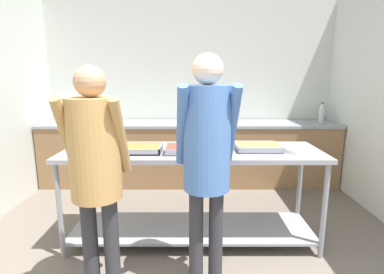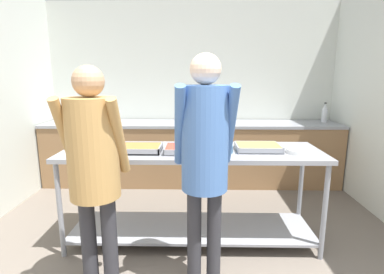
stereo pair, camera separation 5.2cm
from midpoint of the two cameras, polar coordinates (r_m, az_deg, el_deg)
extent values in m
cube|color=silver|center=(4.67, -0.80, 8.52)|extent=(4.40, 0.06, 2.65)
cube|color=olive|center=(4.44, -0.83, -3.29)|extent=(4.24, 0.62, 0.87)
cube|color=gray|center=(4.35, -0.85, 2.50)|extent=(4.24, 0.65, 0.04)
cube|color=black|center=(4.40, 8.68, 2.58)|extent=(0.46, 0.44, 0.02)
cube|color=gray|center=(2.78, -0.54, -2.85)|extent=(2.38, 0.70, 0.04)
cube|color=gray|center=(3.06, -0.51, -16.89)|extent=(2.30, 0.62, 0.02)
cylinder|color=gray|center=(2.89, -24.37, -12.85)|extent=(0.04, 0.04, 0.87)
cylinder|color=gray|center=(2.87, 23.40, -12.94)|extent=(0.04, 0.04, 0.87)
cylinder|color=gray|center=(3.41, -20.22, -8.79)|extent=(0.04, 0.04, 0.87)
cylinder|color=gray|center=(3.39, 19.39, -8.84)|extent=(0.04, 0.04, 0.87)
cylinder|color=gray|center=(2.75, -19.43, -2.55)|extent=(0.27, 0.27, 0.06)
cylinder|color=beige|center=(2.75, -19.47, -2.02)|extent=(0.24, 0.24, 0.01)
cylinder|color=black|center=(2.69, -15.29, -2.15)|extent=(0.14, 0.02, 0.02)
cube|color=gray|center=(2.75, -10.21, -2.60)|extent=(0.37, 0.30, 0.01)
cube|color=#9E6B33|center=(2.75, -10.23, -2.09)|extent=(0.35, 0.28, 0.04)
cube|color=gray|center=(2.61, -10.78, -2.93)|extent=(0.37, 0.01, 0.05)
cube|color=gray|center=(2.89, -9.73, -1.48)|extent=(0.37, 0.01, 0.05)
cube|color=gray|center=(2.79, -13.85, -2.14)|extent=(0.01, 0.30, 0.05)
cube|color=gray|center=(2.72, -6.51, -2.19)|extent=(0.01, 0.30, 0.05)
cube|color=gray|center=(2.69, -1.75, -2.75)|extent=(0.37, 0.30, 0.01)
cube|color=#B23D2D|center=(2.69, -1.75, -2.23)|extent=(0.35, 0.28, 0.04)
cube|color=gray|center=(2.55, -1.85, -3.10)|extent=(0.37, 0.01, 0.05)
cube|color=gray|center=(2.83, -1.66, -1.60)|extent=(0.37, 0.01, 0.05)
cube|color=gray|center=(2.70, -5.57, -2.30)|extent=(0.01, 0.30, 0.05)
cube|color=gray|center=(2.69, 2.09, -2.31)|extent=(0.01, 0.30, 0.05)
cylinder|color=#3D668C|center=(2.70, 5.14, -2.27)|extent=(0.21, 0.21, 0.06)
sphere|color=#2D702D|center=(2.69, 6.10, -1.48)|extent=(0.06, 0.06, 0.06)
sphere|color=#2D702D|center=(2.74, 5.27, -1.22)|extent=(0.05, 0.05, 0.05)
sphere|color=#2D702D|center=(2.69, 4.46, -1.41)|extent=(0.06, 0.06, 0.06)
sphere|color=#2D702D|center=(2.65, 5.50, -1.65)|extent=(0.07, 0.07, 0.07)
cube|color=gray|center=(2.82, 11.88, -2.31)|extent=(0.40, 0.31, 0.01)
cube|color=gold|center=(2.82, 11.90, -1.81)|extent=(0.38, 0.28, 0.04)
cube|color=gray|center=(2.68, 12.53, -2.62)|extent=(0.40, 0.01, 0.05)
cube|color=gray|center=(2.96, 11.32, -1.21)|extent=(0.40, 0.01, 0.05)
cube|color=gray|center=(2.79, 7.96, -1.91)|extent=(0.01, 0.31, 0.05)
cube|color=gray|center=(2.87, 15.72, -1.85)|extent=(0.01, 0.31, 0.05)
cylinder|color=white|center=(2.84, 19.45, -2.68)|extent=(0.25, 0.25, 0.01)
cylinder|color=white|center=(2.83, 19.47, -2.44)|extent=(0.25, 0.25, 0.01)
cylinder|color=white|center=(2.83, 19.49, -2.21)|extent=(0.25, 0.25, 0.01)
cylinder|color=#2D2D33|center=(2.43, -19.38, -18.88)|extent=(0.11, 0.11, 0.75)
cylinder|color=#2D2D33|center=(2.38, -15.68, -19.31)|extent=(0.11, 0.11, 0.75)
cylinder|color=tan|center=(2.19, -23.37, -0.01)|extent=(0.08, 0.31, 0.56)
cylinder|color=tan|center=(2.06, -14.11, -0.08)|extent=(0.08, 0.31, 0.56)
cylinder|color=tan|center=(2.14, -18.74, -2.18)|extent=(0.35, 0.35, 0.69)
sphere|color=tan|center=(2.08, -19.57, 9.99)|extent=(0.21, 0.21, 0.21)
cylinder|color=#2D2D33|center=(2.34, 0.12, -18.90)|extent=(0.10, 0.10, 0.79)
cylinder|color=#2D2D33|center=(2.36, 3.88, -18.67)|extent=(0.10, 0.10, 0.79)
cylinder|color=#4770B2|center=(2.03, -2.69, 1.94)|extent=(0.10, 0.33, 0.59)
cylinder|color=#4770B2|center=(2.08, 6.93, 2.10)|extent=(0.10, 0.33, 0.59)
cylinder|color=#4770B2|center=(2.07, 2.16, -0.32)|extent=(0.33, 0.33, 0.73)
sphere|color=beige|center=(2.02, 2.26, 12.82)|extent=(0.21, 0.21, 0.21)
cylinder|color=silver|center=(4.80, 23.13, 3.84)|extent=(0.08, 0.08, 0.19)
cone|color=silver|center=(4.78, 23.26, 5.44)|extent=(0.07, 0.07, 0.08)
cylinder|color=black|center=(4.78, 23.31, 5.99)|extent=(0.03, 0.03, 0.02)
camera|label=1|loc=(0.03, -90.52, -0.11)|focal=28.00mm
camera|label=2|loc=(0.03, 89.48, 0.11)|focal=28.00mm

